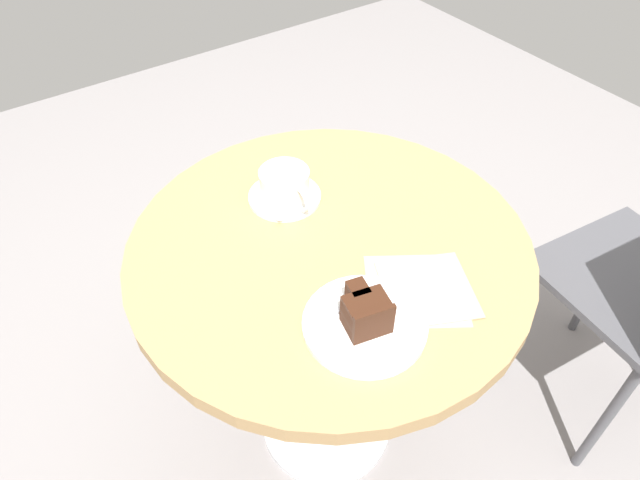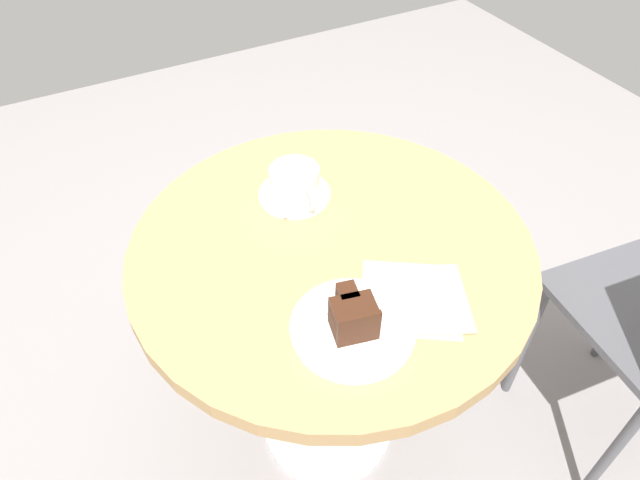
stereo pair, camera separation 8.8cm
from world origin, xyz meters
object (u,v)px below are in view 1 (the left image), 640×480
fork (363,296)px  teaspoon (290,210)px  napkin (421,290)px  coffee_cup (286,184)px  cake_plate (365,324)px  cake_slice (366,312)px  saucer (284,197)px

fork → teaspoon: bearing=84.8°
teaspoon → napkin: teaspoon is taller
coffee_cup → cake_plate: (0.35, -0.07, -0.04)m
cake_plate → cake_slice: cake_slice is taller
cake_plate → napkin: (-0.01, 0.13, -0.00)m
teaspoon → fork: fork is taller
coffee_cup → fork: coffee_cup is taller
fork → coffee_cup: bearing=81.9°
teaspoon → cake_plate: 0.31m
coffee_cup → cake_plate: coffee_cup is taller
teaspoon → saucer: bearing=-120.3°
saucer → teaspoon: 0.05m
coffee_cup → cake_slice: cake_slice is taller
fork → cake_slice: bearing=-126.9°
saucer → fork: 0.31m
cake_plate → fork: 0.05m
coffee_cup → cake_plate: size_ratio=0.66×
coffee_cup → fork: size_ratio=1.06×
saucer → cake_plate: bearing=-10.5°
cake_slice → fork: (-0.05, 0.03, -0.03)m
coffee_cup → saucer: bearing=-152.3°
cake_slice → cake_plate: bearing=134.7°
fork → saucer: bearing=82.5°
cake_plate → cake_slice: size_ratio=2.25×
saucer → teaspoon: teaspoon is taller
teaspoon → napkin: (0.30, 0.08, -0.01)m
teaspoon → cake_slice: bearing=69.0°
saucer → napkin: size_ratio=0.63×
saucer → coffee_cup: 0.04m
teaspoon → fork: 0.26m
coffee_cup → cake_slice: bearing=-11.4°
saucer → cake_slice: 0.36m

